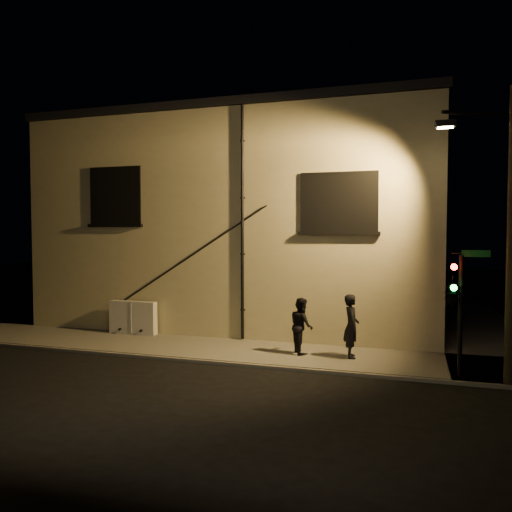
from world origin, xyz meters
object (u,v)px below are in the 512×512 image
(utility_cabinet, at_px, (133,317))
(streetlamp_pole, at_px, (510,230))
(pedestrian_b, at_px, (302,325))
(traffic_signal, at_px, (453,292))
(pedestrian_a, at_px, (351,326))

(utility_cabinet, distance_m, streetlamp_pole, 13.12)
(pedestrian_b, bearing_deg, traffic_signal, -136.34)
(pedestrian_b, distance_m, traffic_signal, 4.81)
(utility_cabinet, bearing_deg, pedestrian_a, -8.06)
(utility_cabinet, relative_size, streetlamp_pole, 0.25)
(pedestrian_a, relative_size, pedestrian_b, 1.10)
(utility_cabinet, distance_m, pedestrian_a, 8.43)
(pedestrian_b, relative_size, traffic_signal, 0.52)
(pedestrian_a, bearing_deg, streetlamp_pole, -121.38)
(utility_cabinet, distance_m, pedestrian_b, 6.85)
(pedestrian_b, relative_size, streetlamp_pole, 0.23)
(pedestrian_a, height_order, pedestrian_b, pedestrian_a)
(utility_cabinet, distance_m, traffic_signal, 11.53)
(utility_cabinet, bearing_deg, pedestrian_b, -9.11)
(utility_cabinet, relative_size, traffic_signal, 0.56)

